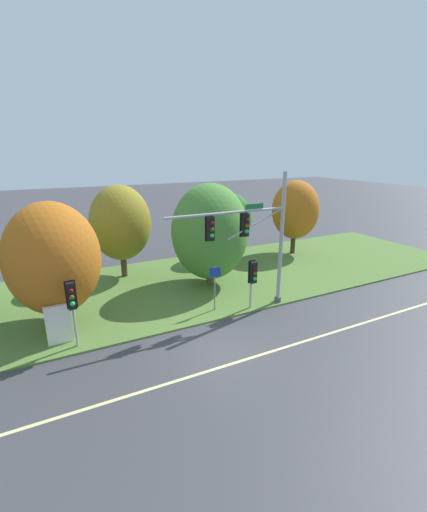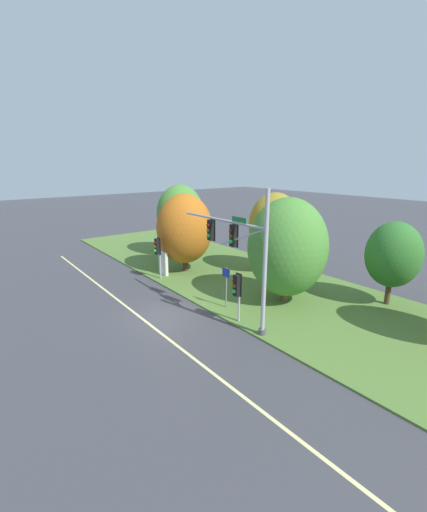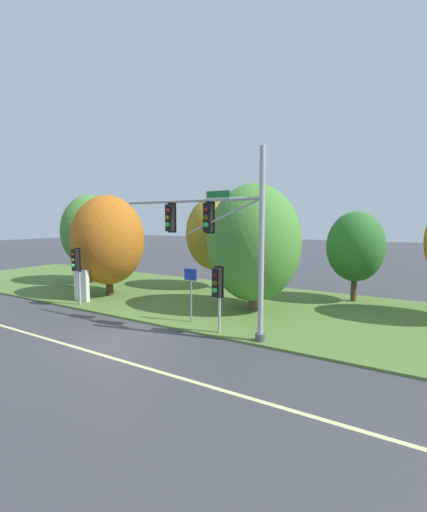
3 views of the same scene
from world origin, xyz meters
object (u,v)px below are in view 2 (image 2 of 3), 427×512
(pedestrian_signal_near_kerb, at_px, (158,249))
(tree_tall_centre, at_px, (393,255))
(tree_left_of_mast, at_px, (185,229))
(tree_behind_signpost, at_px, (275,225))
(info_kiosk, at_px, (163,263))
(route_sign_post, at_px, (226,282))
(traffic_signal_mast, at_px, (240,248))
(tree_mid_verge, at_px, (287,247))
(tree_nearest_road, at_px, (180,215))
(pedestrian_signal_further_along, at_px, (237,288))

(pedestrian_signal_near_kerb, distance_m, tree_tall_centre, 16.17)
(tree_left_of_mast, height_order, tree_tall_centre, tree_left_of_mast)
(tree_behind_signpost, height_order, info_kiosk, tree_behind_signpost)
(pedestrian_signal_near_kerb, relative_size, route_sign_post, 1.26)
(traffic_signal_mast, relative_size, tree_left_of_mast, 1.19)
(tree_mid_verge, bearing_deg, tree_tall_centre, 47.72)
(tree_nearest_road, bearing_deg, traffic_signal_mast, -20.48)
(tree_tall_centre, relative_size, info_kiosk, 2.81)
(route_sign_post, height_order, tree_tall_centre, tree_tall_centre)
(tree_mid_verge, bearing_deg, tree_behind_signpost, 139.69)
(tree_nearest_road, distance_m, tree_mid_verge, 14.14)
(tree_mid_verge, bearing_deg, pedestrian_signal_further_along, -84.76)
(pedestrian_signal_near_kerb, relative_size, tree_nearest_road, 0.48)
(tree_left_of_mast, bearing_deg, pedestrian_signal_further_along, -16.81)
(tree_tall_centre, bearing_deg, tree_left_of_mast, -155.09)
(tree_nearest_road, distance_m, tree_left_of_mast, 5.39)
(route_sign_post, bearing_deg, pedestrian_signal_further_along, -23.44)
(route_sign_post, bearing_deg, info_kiosk, 178.91)
(tree_nearest_road, bearing_deg, info_kiosk, -45.33)
(tree_nearest_road, xyz_separation_m, tree_left_of_mast, (4.70, -2.60, -0.38))
(pedestrian_signal_further_along, distance_m, tree_behind_signpost, 10.30)
(pedestrian_signal_further_along, distance_m, route_sign_post, 2.15)
(tree_left_of_mast, distance_m, info_kiosk, 3.27)
(tree_behind_signpost, bearing_deg, pedestrian_signal_near_kerb, -115.66)
(pedestrian_signal_further_along, bearing_deg, tree_behind_signpost, 121.29)
(info_kiosk, bearing_deg, pedestrian_signal_near_kerb, -50.69)
(tree_tall_centre, bearing_deg, traffic_signal_mast, -112.83)
(tree_behind_signpost, height_order, tree_mid_verge, tree_mid_verge)
(tree_mid_verge, bearing_deg, tree_left_of_mast, -170.40)
(tree_mid_verge, height_order, info_kiosk, tree_mid_verge)
(route_sign_post, bearing_deg, tree_tall_centre, 55.29)
(pedestrian_signal_near_kerb, xyz_separation_m, info_kiosk, (-0.66, 0.81, -1.44))
(pedestrian_signal_near_kerb, bearing_deg, route_sign_post, 5.07)
(tree_nearest_road, xyz_separation_m, tree_tall_centre, (18.46, 3.80, -0.68))
(tree_nearest_road, distance_m, tree_behind_signpost, 9.76)
(pedestrian_signal_near_kerb, distance_m, tree_nearest_road, 7.62)
(tree_behind_signpost, relative_size, tree_tall_centre, 1.22)
(tree_left_of_mast, bearing_deg, tree_behind_signpost, 51.44)
(tree_nearest_road, xyz_separation_m, tree_mid_verge, (14.10, -1.01, -0.34))
(tree_left_of_mast, xyz_separation_m, tree_behind_signpost, (4.54, 5.70, 0.33))
(info_kiosk, bearing_deg, traffic_signal_mast, -4.99)
(tree_mid_verge, bearing_deg, route_sign_post, -112.41)
(pedestrian_signal_near_kerb, bearing_deg, traffic_signal_mast, -0.43)
(route_sign_post, relative_size, tree_mid_verge, 0.38)
(pedestrian_signal_further_along, height_order, tree_behind_signpost, tree_behind_signpost)
(tree_mid_verge, xyz_separation_m, tree_tall_centre, (4.37, 4.80, -0.34))
(traffic_signal_mast, bearing_deg, tree_behind_signpost, 121.93)
(traffic_signal_mast, bearing_deg, pedestrian_signal_near_kerb, 179.57)
(tree_left_of_mast, relative_size, tree_mid_verge, 0.95)
(route_sign_post, relative_size, tree_left_of_mast, 0.40)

